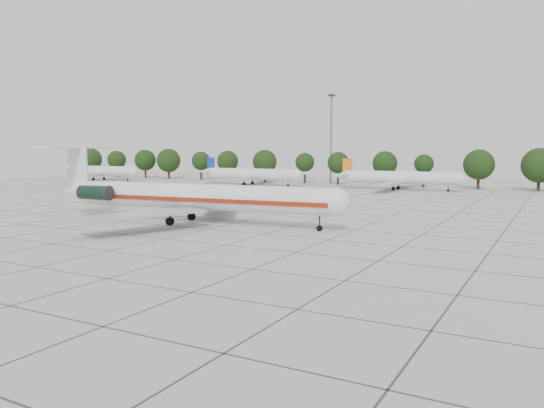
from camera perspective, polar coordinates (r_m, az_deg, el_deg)
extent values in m
plane|color=#B8B8B0|center=(60.98, -0.84, -3.27)|extent=(260.00, 260.00, 0.00)
cube|color=#383838|center=(74.25, 4.90, -1.63)|extent=(170.00, 170.00, 0.02)
cylinder|color=silver|center=(69.62, -7.69, 0.77)|extent=(36.70, 7.15, 3.35)
sphere|color=silver|center=(62.39, 6.93, 0.19)|extent=(3.35, 3.35, 3.35)
cone|color=silver|center=(82.14, -20.30, 1.24)|extent=(5.40, 3.86, 3.35)
cube|color=maroon|center=(71.10, -6.99, 0.68)|extent=(35.34, 3.78, 0.56)
cube|color=maroon|center=(68.19, -8.41, 0.44)|extent=(35.34, 3.78, 0.56)
cube|color=#B7BABC|center=(78.90, -5.90, 0.40)|extent=(11.85, 15.46, 0.30)
cube|color=#B7BABC|center=(63.59, -13.83, -1.07)|extent=(9.37, 15.92, 0.30)
cube|color=black|center=(79.85, -16.00, 1.47)|extent=(2.36, 1.55, 0.25)
cylinder|color=black|center=(80.40, -15.68, 1.51)|extent=(5.05, 2.43, 1.93)
cube|color=black|center=(76.35, -18.14, 1.21)|extent=(2.36, 1.55, 0.25)
cylinder|color=black|center=(75.82, -18.49, 1.17)|extent=(5.05, 2.43, 1.93)
cube|color=silver|center=(81.60, -20.13, 3.71)|extent=(3.26, 0.62, 6.09)
cube|color=silver|center=(82.05, -20.57, 5.69)|extent=(4.30, 12.43, 0.22)
cylinder|color=black|center=(63.28, 5.13, -2.07)|extent=(0.22, 0.22, 1.93)
cylinder|color=black|center=(63.36, 5.12, -2.62)|extent=(0.74, 0.36, 0.71)
cylinder|color=black|center=(73.66, -8.67, -0.71)|extent=(0.27, 0.27, 1.83)
cylinder|color=black|center=(73.75, -8.66, -1.34)|extent=(1.07, 0.71, 1.02)
cylinder|color=black|center=(69.24, -10.95, -1.17)|extent=(0.27, 0.27, 1.83)
cylinder|color=black|center=(69.35, -10.93, -1.83)|extent=(1.07, 0.71, 1.02)
cylinder|color=silver|center=(174.93, -17.94, 3.43)|extent=(27.20, 3.00, 3.00)
cube|color=#B7BABC|center=(175.71, -18.15, 3.04)|extent=(3.50, 27.20, 0.25)
cube|color=#DB1761|center=(184.87, -20.83, 4.25)|extent=(2.40, 0.25, 3.60)
cylinder|color=black|center=(177.29, -17.62, 2.63)|extent=(0.80, 0.45, 0.80)
cylinder|color=black|center=(174.29, -18.66, 2.54)|extent=(0.80, 0.45, 0.80)
cylinder|color=silver|center=(144.61, -2.22, 3.25)|extent=(27.20, 3.00, 3.00)
cube|color=#B7BABC|center=(145.19, -2.56, 2.78)|extent=(3.50, 27.20, 0.25)
cube|color=#0B329A|center=(151.89, -6.59, 4.32)|extent=(2.40, 0.25, 3.60)
cylinder|color=black|center=(147.15, -2.11, 2.28)|extent=(0.80, 0.45, 0.80)
cylinder|color=black|center=(143.41, -3.01, 2.18)|extent=(0.80, 0.45, 0.80)
cylinder|color=silver|center=(130.53, 13.61, 2.80)|extent=(27.20, 3.00, 3.00)
cube|color=#B7BABC|center=(130.87, 13.18, 2.29)|extent=(3.50, 27.20, 0.25)
cube|color=orange|center=(134.58, 8.10, 4.10)|extent=(2.40, 0.25, 3.60)
cylinder|color=black|center=(133.07, 13.42, 1.74)|extent=(0.80, 0.45, 0.80)
cylinder|color=black|center=(128.85, 12.90, 1.62)|extent=(0.80, 0.45, 0.80)
cylinder|color=#332114|center=(204.43, -18.94, 3.22)|extent=(0.70, 0.70, 2.50)
sphere|color=black|center=(204.28, -18.98, 4.55)|extent=(8.44, 8.44, 8.44)
cylinder|color=#332114|center=(194.87, -16.32, 3.19)|extent=(0.70, 0.70, 2.50)
sphere|color=black|center=(194.72, -16.36, 4.58)|extent=(6.44, 6.44, 6.44)
cylinder|color=#332114|center=(185.76, -13.44, 3.14)|extent=(0.70, 0.70, 2.50)
sphere|color=black|center=(185.61, -13.48, 4.61)|extent=(7.14, 7.14, 7.14)
cylinder|color=#332114|center=(179.07, -11.03, 3.10)|extent=(0.70, 0.70, 2.50)
sphere|color=black|center=(178.91, -11.06, 4.62)|extent=(7.79, 7.79, 7.79)
cylinder|color=#332114|center=(170.93, -7.62, 3.02)|extent=(0.70, 0.70, 2.50)
sphere|color=black|center=(170.76, -7.65, 4.62)|extent=(5.94, 5.94, 5.94)
cylinder|color=#332114|center=(165.08, -4.77, 2.95)|extent=(0.70, 0.70, 2.50)
sphere|color=black|center=(164.91, -4.79, 4.60)|extent=(6.57, 6.57, 6.57)
cylinder|color=#332114|center=(158.17, -0.79, 2.85)|extent=(0.70, 0.70, 2.50)
sphere|color=black|center=(157.99, -0.79, 4.57)|extent=(7.15, 7.15, 7.15)
cylinder|color=#332114|center=(152.10, 3.54, 2.71)|extent=(0.70, 0.70, 2.50)
sphere|color=black|center=(151.91, 3.55, 4.50)|extent=(5.43, 5.43, 5.43)
cylinder|color=#332114|center=(148.04, 7.11, 2.59)|extent=(0.70, 0.70, 2.50)
sphere|color=black|center=(147.84, 7.14, 4.43)|extent=(5.99, 5.99, 5.99)
cylinder|color=#332114|center=(143.69, 12.01, 2.41)|extent=(0.70, 0.70, 2.50)
sphere|color=black|center=(143.48, 12.05, 4.30)|extent=(6.50, 6.50, 6.50)
cylinder|color=#332114|center=(141.08, 15.97, 2.24)|extent=(0.70, 0.70, 2.50)
sphere|color=black|center=(140.87, 16.03, 4.17)|extent=(4.93, 4.93, 4.93)
cylinder|color=#332114|center=(138.75, 21.29, 2.01)|extent=(0.70, 0.70, 2.50)
sphere|color=black|center=(138.54, 21.36, 3.97)|extent=(7.40, 7.40, 7.40)
cylinder|color=#332114|center=(137.65, 26.74, 1.75)|extent=(0.70, 0.70, 2.50)
sphere|color=black|center=(137.44, 26.83, 3.73)|extent=(8.08, 8.08, 8.08)
cylinder|color=slate|center=(156.23, 6.37, 6.90)|extent=(0.56, 0.56, 25.00)
cube|color=black|center=(156.97, 6.42, 11.54)|extent=(1.60, 1.60, 0.50)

